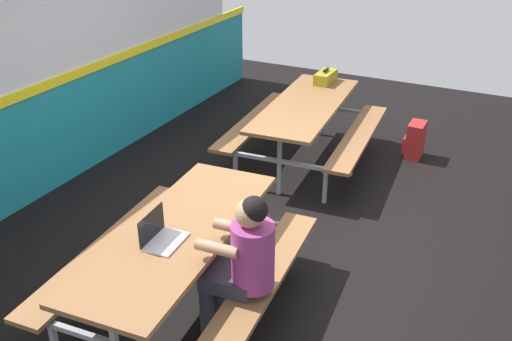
# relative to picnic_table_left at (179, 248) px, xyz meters

# --- Properties ---
(ground_plane) EXTENTS (10.00, 10.00, 0.02)m
(ground_plane) POSITION_rel_picnic_table_left_xyz_m (1.44, -0.11, -0.59)
(ground_plane) COLOR black
(accent_backdrop) EXTENTS (8.00, 0.14, 2.60)m
(accent_backdrop) POSITION_rel_picnic_table_left_xyz_m (1.44, 2.40, 0.67)
(accent_backdrop) COLOR teal
(accent_backdrop) RESTS_ON ground
(picnic_table_left) EXTENTS (2.13, 1.70, 0.74)m
(picnic_table_left) POSITION_rel_picnic_table_left_xyz_m (0.00, 0.00, 0.00)
(picnic_table_left) COLOR brown
(picnic_table_left) RESTS_ON ground
(picnic_table_right) EXTENTS (2.13, 1.70, 0.74)m
(picnic_table_right) POSITION_rel_picnic_table_left_xyz_m (2.89, 0.17, 0.00)
(picnic_table_right) COLOR brown
(picnic_table_right) RESTS_ON ground
(student_nearer) EXTENTS (0.38, 0.53, 1.21)m
(student_nearer) POSITION_rel_picnic_table_left_xyz_m (-0.06, -0.56, 0.13)
(student_nearer) COLOR #2D2D38
(student_nearer) RESTS_ON ground
(laptop_silver) EXTENTS (0.34, 0.24, 0.22)m
(laptop_silver) POSITION_rel_picnic_table_left_xyz_m (-0.18, 0.02, 0.21)
(laptop_silver) COLOR silver
(laptop_silver) RESTS_ON picnic_table_left
(toolbox_grey) EXTENTS (0.40, 0.18, 0.18)m
(toolbox_grey) POSITION_rel_picnic_table_left_xyz_m (3.69, 0.24, 0.23)
(toolbox_grey) COLOR olive
(toolbox_grey) RESTS_ON picnic_table_right
(backpack_dark) EXTENTS (0.30, 0.22, 0.44)m
(backpack_dark) POSITION_rel_picnic_table_left_xyz_m (3.61, -0.98, -0.36)
(backpack_dark) COLOR maroon
(backpack_dark) RESTS_ON ground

